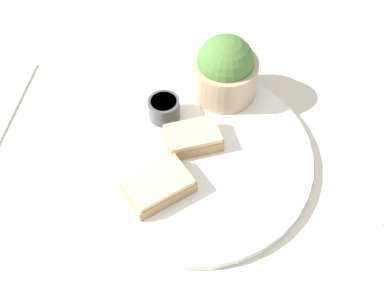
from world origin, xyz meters
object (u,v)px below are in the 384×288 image
(salad_bowl, at_px, (225,70))
(cheese_toast_near, at_px, (158,186))
(sauce_ramekin, at_px, (164,108))
(cheese_toast_far, at_px, (193,138))
(fork, at_px, (16,103))

(salad_bowl, relative_size, cheese_toast_near, 1.00)
(sauce_ramekin, bearing_deg, salad_bowl, 32.49)
(cheese_toast_near, relative_size, cheese_toast_far, 1.13)
(salad_bowl, distance_m, fork, 0.34)
(cheese_toast_near, height_order, fork, cheese_toast_near)
(salad_bowl, xyz_separation_m, cheese_toast_far, (-0.04, -0.11, -0.03))
(sauce_ramekin, distance_m, cheese_toast_near, 0.13)
(cheese_toast_near, bearing_deg, sauce_ramekin, 91.72)
(cheese_toast_near, distance_m, fork, 0.29)
(sauce_ramekin, relative_size, fork, 0.26)
(sauce_ramekin, bearing_deg, fork, 174.08)
(sauce_ramekin, distance_m, cheese_toast_far, 0.07)
(fork, bearing_deg, salad_bowl, 5.53)
(sauce_ramekin, relative_size, cheese_toast_far, 0.52)
(sauce_ramekin, height_order, fork, sauce_ramekin)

